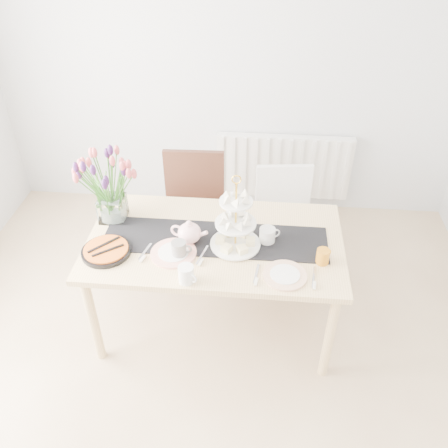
# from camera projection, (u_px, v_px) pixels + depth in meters

# --- Properties ---
(room_shell) EXTENTS (4.50, 4.50, 4.50)m
(room_shell) POSITION_uv_depth(u_px,v_px,m) (187.00, 246.00, 2.06)
(room_shell) COLOR tan
(room_shell) RESTS_ON ground
(radiator) EXTENTS (1.20, 0.08, 0.60)m
(radiator) POSITION_uv_depth(u_px,v_px,m) (283.00, 166.00, 4.28)
(radiator) COLOR white
(radiator) RESTS_ON room_shell
(dining_table) EXTENTS (1.60, 0.90, 0.75)m
(dining_table) POSITION_uv_depth(u_px,v_px,m) (215.00, 249.00, 3.01)
(dining_table) COLOR tan
(dining_table) RESTS_ON ground
(chair_brown) EXTENTS (0.48, 0.48, 0.93)m
(chair_brown) POSITION_uv_depth(u_px,v_px,m) (193.00, 203.00, 3.64)
(chair_brown) COLOR #351A13
(chair_brown) RESTS_ON ground
(chair_white) EXTENTS (0.47, 0.47, 0.85)m
(chair_white) POSITION_uv_depth(u_px,v_px,m) (284.00, 214.00, 3.62)
(chair_white) COLOR silver
(chair_white) RESTS_ON ground
(table_runner) EXTENTS (1.40, 0.35, 0.01)m
(table_runner) POSITION_uv_depth(u_px,v_px,m) (215.00, 239.00, 2.97)
(table_runner) COLOR black
(table_runner) RESTS_ON dining_table
(tulip_vase) EXTENTS (0.60, 0.60, 0.51)m
(tulip_vase) POSITION_uv_depth(u_px,v_px,m) (107.00, 176.00, 2.95)
(tulip_vase) COLOR silver
(tulip_vase) RESTS_ON dining_table
(cake_stand) EXTENTS (0.31, 0.31, 0.45)m
(cake_stand) POSITION_uv_depth(u_px,v_px,m) (236.00, 229.00, 2.84)
(cake_stand) COLOR gold
(cake_stand) RESTS_ON dining_table
(teapot) EXTENTS (0.26, 0.23, 0.15)m
(teapot) POSITION_uv_depth(u_px,v_px,m) (189.00, 233.00, 2.90)
(teapot) COLOR white
(teapot) RESTS_ON dining_table
(cream_jug) EXTENTS (0.13, 0.13, 0.10)m
(cream_jug) POSITION_uv_depth(u_px,v_px,m) (267.00, 235.00, 2.92)
(cream_jug) COLOR silver
(cream_jug) RESTS_ON dining_table
(tart_tin) EXTENTS (0.30, 0.30, 0.04)m
(tart_tin) POSITION_uv_depth(u_px,v_px,m) (106.00, 251.00, 2.85)
(tart_tin) COLOR black
(tart_tin) RESTS_ON dining_table
(mug_grey) EXTENTS (0.10, 0.10, 0.11)m
(mug_grey) POSITION_uv_depth(u_px,v_px,m) (179.00, 249.00, 2.81)
(mug_grey) COLOR slate
(mug_grey) RESTS_ON dining_table
(mug_white) EXTENTS (0.12, 0.12, 0.11)m
(mug_white) POSITION_uv_depth(u_px,v_px,m) (186.00, 274.00, 2.64)
(mug_white) COLOR white
(mug_white) RESTS_ON dining_table
(mug_orange) EXTENTS (0.11, 0.11, 0.09)m
(mug_orange) POSITION_uv_depth(u_px,v_px,m) (323.00, 256.00, 2.77)
(mug_orange) COLOR orange
(mug_orange) RESTS_ON dining_table
(plate_left) EXTENTS (0.34, 0.34, 0.01)m
(plate_left) POSITION_uv_depth(u_px,v_px,m) (174.00, 253.00, 2.85)
(plate_left) COLOR white
(plate_left) RESTS_ON dining_table
(plate_right) EXTENTS (0.28, 0.28, 0.01)m
(plate_right) POSITION_uv_depth(u_px,v_px,m) (285.00, 275.00, 2.70)
(plate_right) COLOR white
(plate_right) RESTS_ON dining_table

